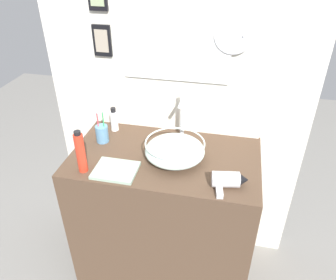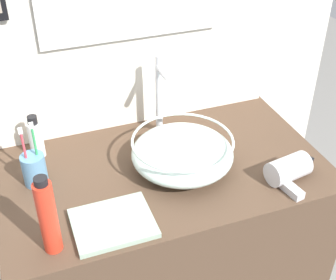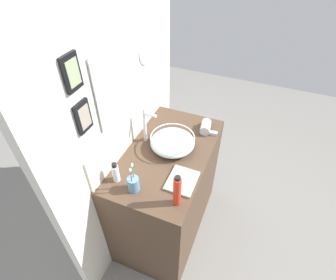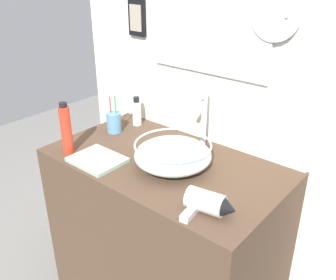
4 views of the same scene
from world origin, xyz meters
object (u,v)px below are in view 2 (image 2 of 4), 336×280
(hair_drier, at_px, (292,168))
(soap_dispenser, at_px, (36,138))
(faucet, at_px, (160,92))
(shampoo_bottle, at_px, (48,216))
(hand_towel, at_px, (113,223))
(glass_bowl_sink, at_px, (182,153))
(toothbrush_cup, at_px, (34,169))

(hair_drier, relative_size, soap_dispenser, 1.21)
(hair_drier, bearing_deg, soap_dispenser, 151.55)
(faucet, distance_m, shampoo_bottle, 0.59)
(shampoo_bottle, relative_size, hand_towel, 1.08)
(faucet, distance_m, hair_drier, 0.48)
(hair_drier, height_order, shampoo_bottle, shampoo_bottle)
(faucet, height_order, soap_dispenser, faucet)
(glass_bowl_sink, height_order, shampoo_bottle, shampoo_bottle)
(hair_drier, xyz_separation_m, toothbrush_cup, (-0.72, 0.24, 0.02))
(soap_dispenser, height_order, hand_towel, soap_dispenser)
(glass_bowl_sink, height_order, hand_towel, glass_bowl_sink)
(shampoo_bottle, height_order, soap_dispenser, shampoo_bottle)
(glass_bowl_sink, bearing_deg, shampoo_bottle, -155.33)
(hair_drier, bearing_deg, glass_bowl_sink, 150.33)
(faucet, height_order, toothbrush_cup, faucet)
(toothbrush_cup, relative_size, soap_dispenser, 1.40)
(glass_bowl_sink, bearing_deg, soap_dispenser, 152.43)
(hair_drier, xyz_separation_m, hand_towel, (-0.55, -0.01, -0.03))
(faucet, bearing_deg, soap_dispenser, 178.34)
(faucet, bearing_deg, shampoo_bottle, -136.99)
(hair_drier, height_order, toothbrush_cup, toothbrush_cup)
(glass_bowl_sink, distance_m, soap_dispenser, 0.46)
(faucet, xyz_separation_m, hand_towel, (-0.27, -0.37, -0.15))
(hand_towel, bearing_deg, faucet, 54.49)
(shampoo_bottle, bearing_deg, hair_drier, 2.57)
(toothbrush_cup, xyz_separation_m, soap_dispenser, (0.02, 0.13, 0.02))
(toothbrush_cup, bearing_deg, glass_bowl_sink, -10.38)
(glass_bowl_sink, xyz_separation_m, shampoo_bottle, (-0.43, -0.20, 0.06))
(shampoo_bottle, relative_size, soap_dispenser, 1.55)
(glass_bowl_sink, bearing_deg, faucet, 90.00)
(hair_drier, height_order, soap_dispenser, soap_dispenser)
(faucet, distance_m, toothbrush_cup, 0.46)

